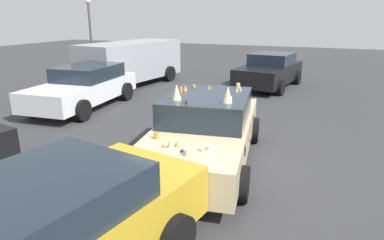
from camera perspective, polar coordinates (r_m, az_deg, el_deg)
ground_plane at (r=7.42m, az=2.15°, el=-6.93°), size 60.00×60.00×0.00m
art_car_decorated at (r=7.20m, az=2.29°, el=-1.57°), size 4.91×2.64×1.75m
parked_van_row_back_center at (r=15.70m, az=-10.15°, el=9.78°), size 5.35×2.70×1.91m
parked_sedan_near_right at (r=12.19m, az=-17.67°, el=5.42°), size 4.61×2.36×1.39m
parked_sedan_far_left at (r=15.35m, az=12.93°, el=8.08°), size 4.50×2.47×1.46m
lot_lamp_post at (r=18.91m, az=-16.73°, el=14.47°), size 0.28×0.28×3.87m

